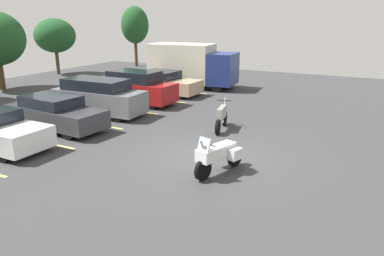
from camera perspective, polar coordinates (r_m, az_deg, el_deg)
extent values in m
cube|color=#38383A|center=(13.69, 2.83, -4.53)|extent=(44.00, 44.00, 0.10)
cylinder|color=black|center=(11.66, 1.67, -6.35)|extent=(0.68, 0.31, 0.68)
cylinder|color=black|center=(12.79, 6.51, -4.32)|extent=(0.68, 0.31, 0.68)
cube|color=white|center=(12.07, 4.24, -3.55)|extent=(1.26, 0.74, 0.43)
cylinder|color=#B2B2B7|center=(11.58, 2.09, -4.26)|extent=(0.51, 0.22, 1.14)
cylinder|color=black|center=(11.51, 2.38, -2.45)|extent=(0.21, 0.60, 0.04)
cube|color=white|center=(11.56, 2.03, -4.21)|extent=(0.56, 0.60, 0.39)
cube|color=#B2C1CC|center=(11.40, 1.88, -2.44)|extent=(0.28, 0.47, 0.39)
cube|color=white|center=(12.16, 6.58, -3.94)|extent=(0.49, 0.36, 0.36)
cube|color=white|center=(12.57, 4.07, -3.17)|extent=(0.49, 0.36, 0.36)
cylinder|color=black|center=(17.49, 4.94, 1.47)|extent=(0.67, 0.25, 0.66)
cylinder|color=black|center=(16.07, 3.92, 0.12)|extent=(0.67, 0.25, 0.66)
cube|color=gray|center=(16.66, 4.49, 2.28)|extent=(1.15, 0.45, 0.52)
cylinder|color=#B2B2B7|center=(17.27, 4.90, 2.70)|extent=(0.51, 0.17, 1.13)
cylinder|color=black|center=(17.09, 4.88, 4.16)|extent=(0.16, 0.61, 0.04)
cube|color=#EAE066|center=(16.92, -23.46, -1.56)|extent=(0.12, 5.06, 0.01)
cube|color=#EAE066|center=(18.81, -16.57, 0.89)|extent=(0.12, 5.06, 0.01)
cube|color=#EAE066|center=(20.96, -11.01, 2.86)|extent=(0.12, 5.06, 0.01)
cube|color=#EAE066|center=(23.28, -6.51, 4.43)|extent=(0.12, 5.06, 0.01)
cube|color=#EAE066|center=(25.73, -2.83, 5.69)|extent=(0.12, 5.06, 0.01)
cylinder|color=black|center=(15.50, -21.85, -1.73)|extent=(0.23, 0.65, 0.65)
cylinder|color=black|center=(14.59, -26.59, -3.43)|extent=(0.23, 0.65, 0.65)
cube|color=#38383D|center=(17.84, -19.82, 1.77)|extent=(2.18, 4.99, 0.78)
cube|color=black|center=(17.89, -20.52, 3.82)|extent=(1.85, 2.61, 0.48)
cylinder|color=black|center=(17.17, -14.27, 0.76)|extent=(0.27, 0.69, 0.68)
cylinder|color=black|center=(16.19, -18.18, -0.53)|extent=(0.27, 0.69, 0.68)
cylinder|color=black|center=(19.64, -21.02, 2.13)|extent=(0.27, 0.69, 0.68)
cylinder|color=black|center=(18.79, -24.73, 1.08)|extent=(0.27, 0.69, 0.68)
cube|color=slate|center=(19.77, -13.82, 4.07)|extent=(1.96, 4.84, 1.07)
cube|color=black|center=(19.71, -14.33, 6.42)|extent=(1.76, 3.29, 0.56)
cylinder|color=black|center=(19.51, -8.61, 2.93)|extent=(0.24, 0.66, 0.65)
cylinder|color=black|center=(18.30, -11.25, 1.89)|extent=(0.24, 0.66, 0.65)
cylinder|color=black|center=(21.46, -15.86, 3.73)|extent=(0.24, 0.66, 0.65)
cylinder|color=black|center=(20.37, -18.65, 2.82)|extent=(0.24, 0.66, 0.65)
cube|color=maroon|center=(21.90, -8.27, 5.56)|extent=(1.98, 4.58, 1.03)
cube|color=black|center=(21.87, -8.74, 7.72)|extent=(1.77, 2.90, 0.62)
cylinder|color=black|center=(21.71, -3.75, 4.55)|extent=(0.25, 0.70, 0.69)
cylinder|color=black|center=(20.47, -6.14, 3.74)|extent=(0.25, 0.70, 0.69)
cylinder|color=black|center=(23.51, -10.04, 5.26)|extent=(0.25, 0.70, 0.69)
cylinder|color=black|center=(22.37, -12.56, 4.54)|extent=(0.25, 0.70, 0.69)
cube|color=tan|center=(24.38, -4.09, 6.49)|extent=(2.13, 4.69, 0.79)
cube|color=black|center=(24.47, -4.78, 8.04)|extent=(1.87, 2.25, 0.50)
cylinder|color=black|center=(24.32, 0.12, 5.83)|extent=(0.25, 0.65, 0.64)
cylinder|color=black|center=(22.91, -1.97, 5.14)|extent=(0.25, 0.65, 0.64)
cylinder|color=black|center=(26.00, -5.93, 6.44)|extent=(0.25, 0.65, 0.64)
cylinder|color=black|center=(24.68, -8.21, 5.81)|extent=(0.25, 0.65, 0.64)
cube|color=navy|center=(25.92, 4.67, 8.89)|extent=(2.55, 1.92, 2.10)
cube|color=beige|center=(26.90, -1.53, 9.80)|extent=(2.83, 4.55, 2.64)
cylinder|color=black|center=(27.04, 5.14, 7.14)|extent=(0.39, 0.93, 0.90)
cylinder|color=black|center=(25.13, 3.80, 6.45)|extent=(0.39, 0.93, 0.90)
cylinder|color=black|center=(28.37, -2.51, 7.64)|extent=(0.39, 0.93, 0.90)
cylinder|color=black|center=(26.56, -4.30, 6.99)|extent=(0.39, 0.93, 0.90)
cylinder|color=#4C3823|center=(34.89, -19.63, 9.17)|extent=(0.28, 0.28, 1.83)
ellipsoid|color=#1E4C23|center=(34.70, -20.01, 12.99)|extent=(3.41, 3.41, 2.84)
cylinder|color=#4C3823|center=(38.46, -8.44, 10.86)|extent=(0.30, 0.30, 2.23)
ellipsoid|color=#1E4C23|center=(38.29, -8.63, 15.15)|extent=(2.66, 2.66, 3.53)
cylinder|color=#4C3823|center=(28.96, -26.88, 6.80)|extent=(0.44, 0.44, 1.64)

